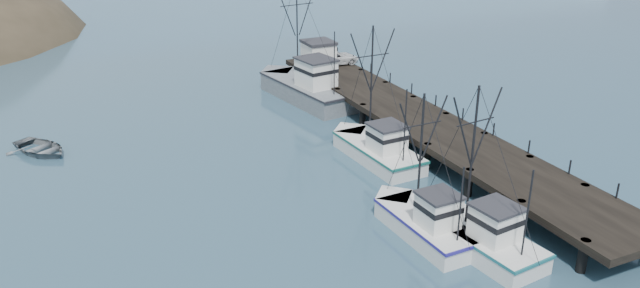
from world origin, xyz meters
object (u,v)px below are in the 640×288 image
at_px(trawler_far, 376,149).
at_px(pier_shed, 319,54).
at_px(pier, 420,121).
at_px(pickup_truck, 335,58).
at_px(trawler_near, 476,234).
at_px(trawler_mid, 424,223).
at_px(work_vessel, 305,87).
at_px(motorboat, 41,153).

relative_size(trawler_far, pier_shed, 3.30).
relative_size(pier, pickup_truck, 8.69).
distance_m(pier, trawler_near, 16.70).
xyz_separation_m(trawler_mid, work_vessel, (4.00, 26.95, 0.41)).
xyz_separation_m(trawler_mid, pickup_truck, (9.32, 31.03, 1.89)).
bearing_deg(pier, pickup_truck, 86.42).
bearing_deg(pier, work_vessel, 106.78).
bearing_deg(pickup_truck, trawler_near, 172.45).
height_order(trawler_mid, motorboat, trawler_mid).
bearing_deg(pickup_truck, work_vessel, 132.36).
bearing_deg(pier_shed, trawler_near, -98.99).
height_order(trawler_near, pier_shed, trawler_near).
bearing_deg(work_vessel, pier_shed, 50.00).
bearing_deg(pickup_truck, motorboat, 109.20).
xyz_separation_m(trawler_near, work_vessel, (2.05, 29.38, 0.41)).
relative_size(pickup_truck, motorboat, 0.93).
relative_size(pier, trawler_near, 4.42).
relative_size(trawler_far, pickup_truck, 2.09).
bearing_deg(trawler_mid, pier, 57.83).
xyz_separation_m(pier, motorboat, (-28.69, 10.38, -1.69)).
bearing_deg(pier, trawler_mid, -122.17).
relative_size(pier, trawler_mid, 4.84).
relative_size(trawler_mid, work_vessel, 0.65).
relative_size(trawler_mid, trawler_far, 0.86).
relative_size(pier, work_vessel, 3.13).
bearing_deg(motorboat, work_vessel, -22.99).
xyz_separation_m(trawler_far, work_vessel, (0.96, 15.77, 0.41)).
bearing_deg(pier_shed, trawler_mid, -103.18).
bearing_deg(work_vessel, pickup_truck, 37.49).
bearing_deg(trawler_near, trawler_mid, 128.81).
relative_size(trawler_mid, pickup_truck, 1.79).
relative_size(trawler_mid, motorboat, 1.67).
distance_m(trawler_near, pickup_truck, 34.32).
bearing_deg(work_vessel, trawler_mid, -98.44).
relative_size(trawler_near, trawler_far, 0.94).
height_order(trawler_mid, work_vessel, work_vessel).
relative_size(pier, motorboat, 8.10).
bearing_deg(pier, trawler_far, -160.24).
bearing_deg(trawler_mid, motorboat, 131.19).
xyz_separation_m(trawler_far, motorboat, (-23.53, 12.23, -0.82)).
xyz_separation_m(pickup_truck, motorboat, (-29.81, -7.62, -2.70)).
bearing_deg(trawler_near, motorboat, 130.97).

